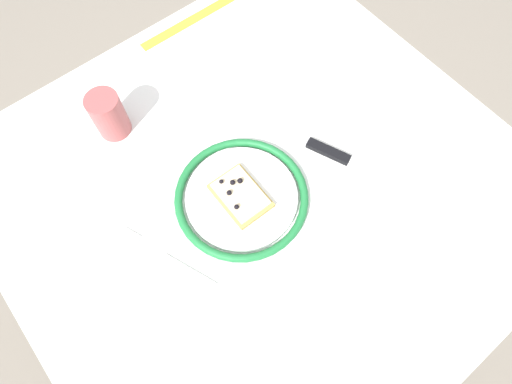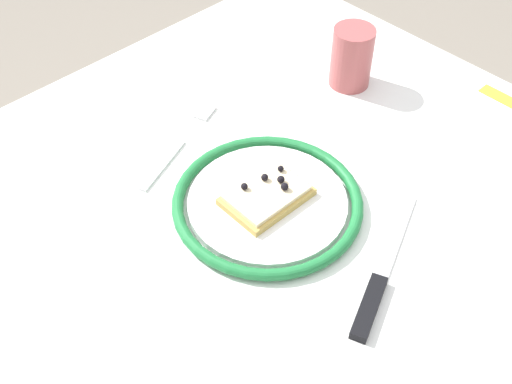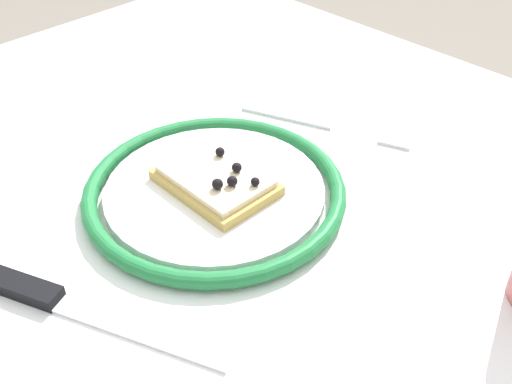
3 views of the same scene
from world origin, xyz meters
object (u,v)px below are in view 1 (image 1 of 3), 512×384
measuring_tape (191,21)px  knife (313,145)px  cup (109,115)px  pizza_slice_near (239,194)px  plate (240,196)px  fork (167,258)px  dining_table (261,202)px

measuring_tape → knife: bearing=-89.9°
cup → pizza_slice_near: bearing=-70.3°
plate → cup: bearing=110.1°
plate → pizza_slice_near: 0.01m
pizza_slice_near → cup: 0.30m
knife → fork: size_ratio=1.18×
plate → fork: plate is taller
fork → measuring_tape: 0.57m
knife → fork: (-0.36, -0.01, -0.00)m
measuring_tape → fork: bearing=-129.3°
plate → knife: (0.18, -0.00, -0.00)m
cup → measuring_tape: 0.33m
knife → cup: size_ratio=2.33×
plate → pizza_slice_near: bearing=179.9°
plate → fork: 0.18m
dining_table → fork: bearing=-178.2°
pizza_slice_near → knife: pizza_slice_near is taller
measuring_tape → dining_table: bearing=-107.4°
plate → dining_table: bearing=-4.1°
fork → knife: bearing=1.4°
pizza_slice_near → fork: (-0.17, -0.01, -0.02)m
fork → measuring_tape: (0.36, 0.44, -0.00)m
knife → measuring_tape: size_ratio=0.87×
knife → cup: (-0.29, 0.28, 0.04)m
plate → measuring_tape: size_ratio=0.97×
plate → knife: 0.18m
plate → cup: size_ratio=2.58×
fork → pizza_slice_near: bearing=3.5°
pizza_slice_near → knife: size_ratio=0.48×
knife → dining_table: bearing=-179.3°
plate → measuring_tape: (0.19, 0.43, -0.01)m
knife → cup: 0.41m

